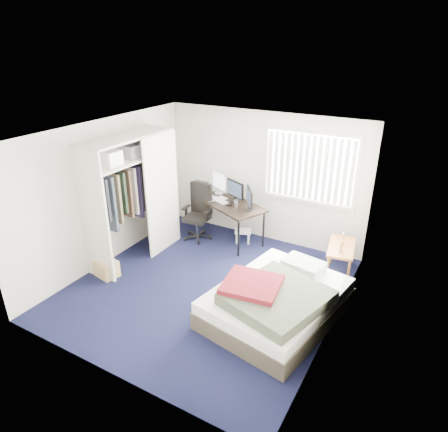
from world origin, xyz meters
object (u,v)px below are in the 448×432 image
object	(u,v)px
bed	(276,301)
desk	(230,201)
office_chair	(199,217)
nightstand	(341,249)

from	to	relation	value
bed	desk	bearing A→B (deg)	133.47
office_chair	nightstand	distance (m)	2.83
desk	nightstand	distance (m)	2.33
nightstand	bed	world-z (taller)	nightstand
office_chair	bed	bearing A→B (deg)	-34.47
desk	office_chair	bearing A→B (deg)	-151.30
office_chair	bed	world-z (taller)	office_chair
office_chair	nightstand	bearing A→B (deg)	-0.80
office_chair	bed	size ratio (longest dim) A/B	0.51
desk	nightstand	world-z (taller)	desk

